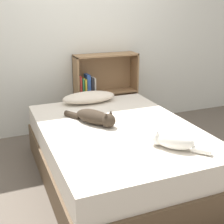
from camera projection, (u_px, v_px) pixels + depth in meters
The scene contains 7 objects.
ground_plane at pixel (118, 177), 3.13m from camera, with size 8.00×8.00×0.00m, color brown.
wall_back at pixel (73, 36), 4.01m from camera, with size 8.00×0.06×2.50m.
bed at pixel (118, 153), 3.05m from camera, with size 1.43×2.01×0.54m.
pillow at pixel (89, 97), 3.65m from camera, with size 0.63×0.29×0.13m.
cat_light at pixel (173, 140), 2.50m from camera, with size 0.38×0.41×0.15m.
cat_dark at pixel (96, 117), 3.01m from camera, with size 0.40×0.55×0.16m.
bookshelf at pixel (102, 90), 4.25m from camera, with size 0.85×0.26×1.02m.
Camera 1 is at (-1.09, -2.52, 1.65)m, focal length 50.00 mm.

